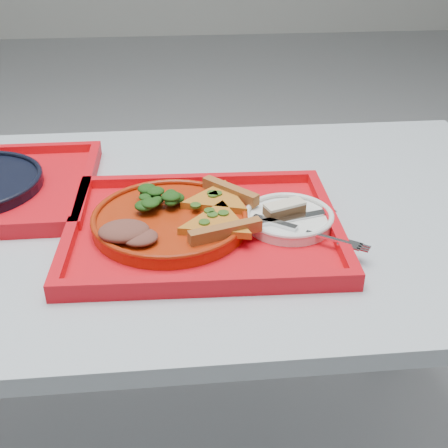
{
  "coord_description": "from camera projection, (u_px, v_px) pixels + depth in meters",
  "views": [
    {
      "loc": [
        0.11,
        -0.9,
        1.25
      ],
      "look_at": [
        0.19,
        -0.11,
        0.78
      ],
      "focal_mm": 45.0,
      "sensor_mm": 36.0,
      "label": 1
    }
  ],
  "objects": [
    {
      "name": "table",
      "position": [
        118.0,
        246.0,
        1.05
      ],
      "size": [
        1.6,
        0.8,
        0.75
      ],
      "color": "#B4BEC9",
      "rests_on": "ground"
    },
    {
      "name": "tray_main",
      "position": [
        203.0,
        231.0,
        0.94
      ],
      "size": [
        0.46,
        0.36,
        0.01
      ],
      "primitive_type": "cube",
      "rotation": [
        0.0,
        0.0,
        -0.03
      ],
      "color": "red",
      "rests_on": "table"
    },
    {
      "name": "dinner_plate",
      "position": [
        170.0,
        221.0,
        0.94
      ],
      "size": [
        0.26,
        0.26,
        0.02
      ],
      "primitive_type": "cylinder",
      "color": "#A0250A",
      "rests_on": "tray_main"
    },
    {
      "name": "side_plate",
      "position": [
        289.0,
        220.0,
        0.95
      ],
      "size": [
        0.15,
        0.15,
        0.01
      ],
      "primitive_type": "cylinder",
      "color": "white",
      "rests_on": "tray_main"
    },
    {
      "name": "pizza_slice_a",
      "position": [
        217.0,
        221.0,
        0.9
      ],
      "size": [
        0.15,
        0.16,
        0.02
      ],
      "primitive_type": null,
      "rotation": [
        0.0,
        0.0,
        1.87
      ],
      "color": "gold",
      "rests_on": "dinner_plate"
    },
    {
      "name": "pizza_slice_b",
      "position": [
        218.0,
        198.0,
        0.97
      ],
      "size": [
        0.18,
        0.18,
        0.02
      ],
      "primitive_type": null,
      "rotation": [
        0.0,
        0.0,
        3.9
      ],
      "color": "gold",
      "rests_on": "dinner_plate"
    },
    {
      "name": "salad_heap",
      "position": [
        155.0,
        196.0,
        0.96
      ],
      "size": [
        0.08,
        0.07,
        0.04
      ],
      "primitive_type": "ellipsoid",
      "color": "black",
      "rests_on": "dinner_plate"
    },
    {
      "name": "meat_portion",
      "position": [
        124.0,
        231.0,
        0.87
      ],
      "size": [
        0.08,
        0.06,
        0.02
      ],
      "primitive_type": "ellipsoid",
      "color": "brown",
      "rests_on": "dinner_plate"
    },
    {
      "name": "dessert_bar",
      "position": [
        284.0,
        208.0,
        0.95
      ],
      "size": [
        0.07,
        0.05,
        0.02
      ],
      "rotation": [
        0.0,
        0.0,
        0.36
      ],
      "color": "#532F1B",
      "rests_on": "side_plate"
    },
    {
      "name": "knife",
      "position": [
        286.0,
        218.0,
        0.93
      ],
      "size": [
        0.18,
        0.06,
        0.01
      ],
      "primitive_type": "cube",
      "rotation": [
        0.0,
        0.0,
        0.25
      ],
      "color": "silver",
      "rests_on": "side_plate"
    },
    {
      "name": "fork",
      "position": [
        305.0,
        231.0,
        0.9
      ],
      "size": [
        0.16,
        0.12,
        0.01
      ],
      "primitive_type": "cube",
      "rotation": [
        0.0,
        0.0,
        -0.61
      ],
      "color": "silver",
      "rests_on": "side_plate"
    }
  ]
}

